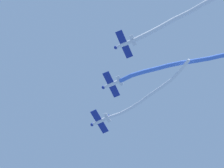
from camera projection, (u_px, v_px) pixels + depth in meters
airplane_lead at (100, 121)px, 96.31m from camera, size 5.05×5.84×1.57m
smoke_trail_lead at (150, 93)px, 92.00m from camera, size 20.75×8.89×2.58m
airplane_left_wing at (112, 84)px, 92.64m from camera, size 5.13×5.69×1.57m
smoke_trail_left_wing at (176, 65)px, 90.42m from camera, size 17.05×18.89×1.85m
airplane_right_wing at (124, 44)px, 88.97m from camera, size 5.16×5.65×1.57m
smoke_trail_right_wing at (191, 10)px, 87.90m from camera, size 21.85×16.10×4.32m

